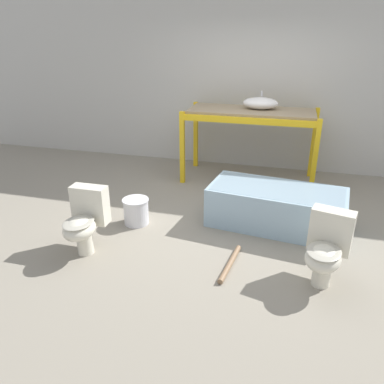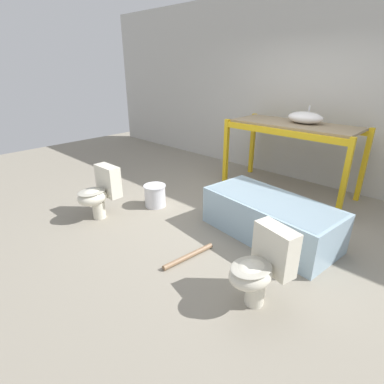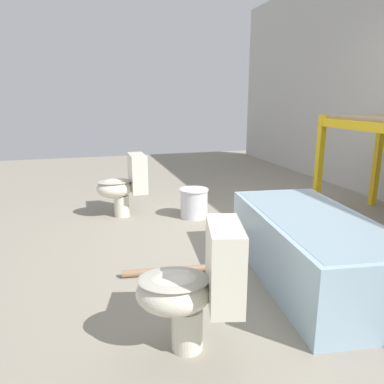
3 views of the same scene
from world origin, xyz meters
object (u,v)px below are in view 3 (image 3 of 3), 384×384
at_px(bathtub_main, 312,244).
at_px(toilet_near, 125,183).
at_px(bucket_white, 194,202).
at_px(toilet_far, 196,284).

distance_m(bathtub_main, toilet_near, 2.29).
bearing_deg(bucket_white, toilet_near, -110.03).
bearing_deg(toilet_far, bucket_white, 177.99).
distance_m(toilet_near, bucket_white, 0.82).
distance_m(bathtub_main, toilet_far, 1.19).
height_order(bathtub_main, toilet_far, toilet_far).
xyz_separation_m(toilet_near, toilet_far, (2.50, 0.08, 0.00)).
distance_m(toilet_far, bucket_white, 2.33).
xyz_separation_m(toilet_far, bucket_white, (-2.22, 0.66, -0.21)).
xyz_separation_m(bathtub_main, toilet_near, (-1.97, -1.15, 0.10)).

